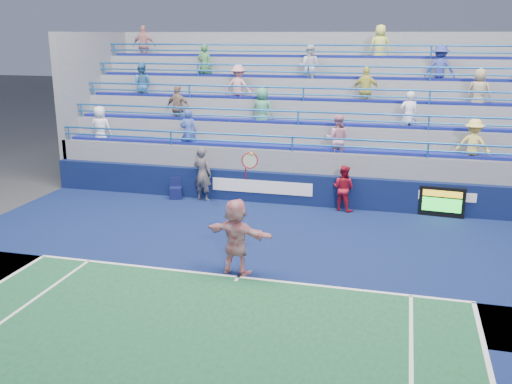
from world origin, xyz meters
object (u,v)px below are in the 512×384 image
(tennis_player, at_px, (236,236))
(line_judge, at_px, (202,174))
(ball_girl, at_px, (343,188))
(serve_speed_board, at_px, (442,202))
(judge_chair, at_px, (176,192))

(tennis_player, distance_m, line_judge, 6.64)
(tennis_player, relative_size, line_judge, 1.59)
(ball_girl, bearing_deg, line_judge, 22.07)
(ball_girl, bearing_deg, tennis_player, 93.43)
(serve_speed_board, relative_size, tennis_player, 0.47)
(serve_speed_board, relative_size, line_judge, 0.74)
(judge_chair, distance_m, tennis_player, 7.14)
(serve_speed_board, distance_m, tennis_player, 7.99)
(tennis_player, height_order, ball_girl, tennis_player)
(judge_chair, height_order, tennis_player, tennis_player)
(judge_chair, height_order, ball_girl, ball_girl)
(line_judge, distance_m, ball_girl, 5.00)
(ball_girl, bearing_deg, serve_speed_board, -155.65)
(tennis_player, xyz_separation_m, line_judge, (-3.01, 5.92, 0.00))
(serve_speed_board, bearing_deg, tennis_player, -130.46)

